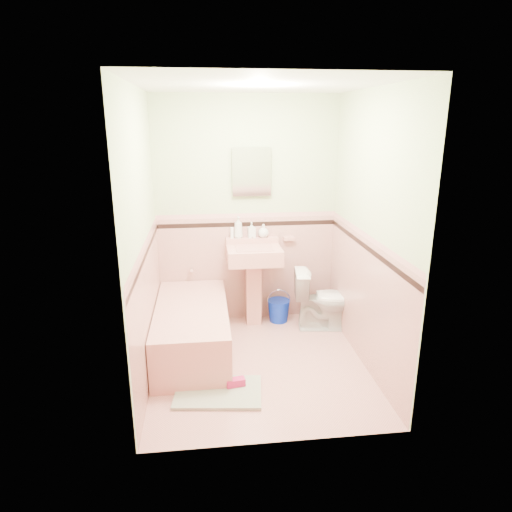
{
  "coord_description": "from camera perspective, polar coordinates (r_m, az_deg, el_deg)",
  "views": [
    {
      "loc": [
        -0.48,
        -3.77,
        2.22
      ],
      "look_at": [
        0.0,
        0.25,
        1.0
      ],
      "focal_mm": 31.5,
      "sensor_mm": 36.0,
      "label": 1
    }
  ],
  "objects": [
    {
      "name": "ceiling",
      "position": [
        3.81,
        0.48,
        20.97
      ],
      "size": [
        2.2,
        2.2,
        0.0
      ],
      "primitive_type": "plane",
      "rotation": [
        3.14,
        0.0,
        0.0
      ],
      "color": "white",
      "rests_on": "ground"
    },
    {
      "name": "wall_back",
      "position": [
        4.99,
        -1.16,
        5.55
      ],
      "size": [
        2.5,
        0.0,
        2.5
      ],
      "primitive_type": "plane",
      "rotation": [
        1.57,
        0.0,
        0.0
      ],
      "color": "#F5EDC8",
      "rests_on": "ground"
    },
    {
      "name": "wainscot_right",
      "position": [
        4.36,
        13.47,
        -5.54
      ],
      "size": [
        0.0,
        2.2,
        2.2
      ],
      "primitive_type": "plane",
      "rotation": [
        1.57,
        0.0,
        -1.57
      ],
      "color": "#D79990",
      "rests_on": "ground"
    },
    {
      "name": "tube",
      "position": [
        4.97,
        -3.07,
        2.96
      ],
      "size": [
        0.04,
        0.04,
        0.12
      ],
      "primitive_type": "cylinder",
      "rotation": [
        0.0,
        0.0,
        -0.18
      ],
      "color": "white",
      "rests_on": "sink"
    },
    {
      "name": "accent_left",
      "position": [
        3.96,
        -13.81,
        0.14
      ],
      "size": [
        0.0,
        2.2,
        2.2
      ],
      "primitive_type": "plane",
      "rotation": [
        1.57,
        0.0,
        1.57
      ],
      "color": "black",
      "rests_on": "ground"
    },
    {
      "name": "tub_faucet",
      "position": [
        5.08,
        -8.15,
        -1.65
      ],
      "size": [
        0.04,
        0.12,
        0.04
      ],
      "primitive_type": "cylinder",
      "rotation": [
        1.57,
        0.0,
        0.0
      ],
      "color": "silver",
      "rests_on": "wall_back"
    },
    {
      "name": "soap_bottle_mid",
      "position": [
        4.98,
        -0.57,
        3.34
      ],
      "size": [
        0.09,
        0.09,
        0.17
      ],
      "primitive_type": "imported",
      "rotation": [
        0.0,
        0.0,
        0.1
      ],
      "color": "#B2B2B2",
      "rests_on": "sink"
    },
    {
      "name": "toilet",
      "position": [
        5.02,
        8.68,
        -5.46
      ],
      "size": [
        0.7,
        0.46,
        0.67
      ],
      "primitive_type": "imported",
      "rotation": [
        0.0,
        0.0,
        1.45
      ],
      "color": "white",
      "rests_on": "floor"
    },
    {
      "name": "sink_faucet",
      "position": [
        4.97,
        -0.45,
        1.95
      ],
      "size": [
        0.02,
        0.02,
        0.1
      ],
      "primitive_type": "cylinder",
      "color": "silver",
      "rests_on": "sink"
    },
    {
      "name": "floor",
      "position": [
        4.4,
        0.4,
        -13.51
      ],
      "size": [
        2.2,
        2.2,
        0.0
      ],
      "primitive_type": "plane",
      "color": "#D5948B",
      "rests_on": "ground"
    },
    {
      "name": "soap_dish",
      "position": [
        5.09,
        4.18,
        2.26
      ],
      "size": [
        0.12,
        0.07,
        0.04
      ],
      "primitive_type": "cube",
      "color": "tan",
      "rests_on": "wall_back"
    },
    {
      "name": "accent_right",
      "position": [
        4.19,
        13.87,
        1.05
      ],
      "size": [
        0.0,
        2.2,
        2.2
      ],
      "primitive_type": "plane",
      "rotation": [
        1.57,
        0.0,
        -1.57
      ],
      "color": "black",
      "rests_on": "ground"
    },
    {
      "name": "bathtub",
      "position": [
        4.56,
        -8.1,
        -9.34
      ],
      "size": [
        0.7,
        1.5,
        0.45
      ],
      "primitive_type": "cube",
      "color": "tan",
      "rests_on": "floor"
    },
    {
      "name": "wall_left",
      "position": [
        3.93,
        -14.2,
        1.95
      ],
      "size": [
        0.0,
        2.5,
        2.5
      ],
      "primitive_type": "plane",
      "rotation": [
        1.57,
        0.0,
        1.57
      ],
      "color": "#F5EDC8",
      "rests_on": "ground"
    },
    {
      "name": "cap_left",
      "position": [
        3.94,
        -13.91,
        1.54
      ],
      "size": [
        0.0,
        2.2,
        2.2
      ],
      "primitive_type": "plane",
      "rotation": [
        1.57,
        0.0,
        1.57
      ],
      "color": "#D59491",
      "rests_on": "ground"
    },
    {
      "name": "accent_back",
      "position": [
        5.0,
        -1.13,
        4.05
      ],
      "size": [
        2.0,
        0.0,
        2.0
      ],
      "primitive_type": "plane",
      "rotation": [
        1.57,
        0.0,
        0.0
      ],
      "color": "black",
      "rests_on": "ground"
    },
    {
      "name": "wainscot_back",
      "position": [
        5.15,
        -1.1,
        -1.59
      ],
      "size": [
        2.0,
        0.0,
        2.0
      ],
      "primitive_type": "plane",
      "rotation": [
        1.57,
        0.0,
        0.0
      ],
      "color": "#D79990",
      "rests_on": "ground"
    },
    {
      "name": "bath_mat",
      "position": [
        3.99,
        -4.8,
        -16.84
      ],
      "size": [
        0.78,
        0.57,
        0.03
      ],
      "primitive_type": "cube",
      "rotation": [
        0.0,
        0.0,
        -0.12
      ],
      "color": "gray",
      "rests_on": "floor"
    },
    {
      "name": "shoe",
      "position": [
        4.02,
        -2.62,
        -15.71
      ],
      "size": [
        0.17,
        0.1,
        0.07
      ],
      "primitive_type": "cube",
      "rotation": [
        0.0,
        0.0,
        0.16
      ],
      "color": "#BF1E59",
      "rests_on": "bath_mat"
    },
    {
      "name": "cap_front",
      "position": [
        2.91,
        3.11,
        -3.37
      ],
      "size": [
        2.0,
        0.0,
        2.0
      ],
      "primitive_type": "plane",
      "rotation": [
        -1.57,
        0.0,
        0.0
      ],
      "color": "#D59491",
      "rests_on": "ground"
    },
    {
      "name": "soap_bottle_right",
      "position": [
        5.0,
        0.94,
        3.23
      ],
      "size": [
        0.14,
        0.14,
        0.15
      ],
      "primitive_type": "imported",
      "rotation": [
        0.0,
        0.0,
        0.26
      ],
      "color": "#B2B2B2",
      "rests_on": "sink"
    },
    {
      "name": "sink",
      "position": [
        4.99,
        -0.26,
        -3.94
      ],
      "size": [
        0.58,
        0.48,
        0.92
      ],
      "primitive_type": null,
      "color": "tan",
      "rests_on": "floor"
    },
    {
      "name": "soap_bottle_left",
      "position": [
        4.96,
        -2.26,
        3.66
      ],
      "size": [
        0.11,
        0.11,
        0.24
      ],
      "primitive_type": "imported",
      "rotation": [
        0.0,
        0.0,
        0.23
      ],
      "color": "#B2B2B2",
      "rests_on": "sink"
    },
    {
      "name": "cap_back",
      "position": [
        4.98,
        -1.14,
        5.17
      ],
      "size": [
        2.0,
        0.0,
        2.0
      ],
      "primitive_type": "plane",
      "rotation": [
        1.57,
        0.0,
        0.0
      ],
      "color": "#D59491",
      "rests_on": "ground"
    },
    {
      "name": "wall_front",
      "position": [
        2.88,
        3.18,
        -2.93
      ],
      "size": [
        2.5,
        0.0,
        2.5
      ],
      "primitive_type": "plane",
      "rotation": [
        -1.57,
        0.0,
        0.0
      ],
      "color": "#F5EDC8",
      "rests_on": "ground"
    },
    {
      "name": "wainscot_front",
      "position": [
        3.17,
        2.95,
        -13.98
      ],
      "size": [
        2.0,
        0.0,
        2.0
      ],
      "primitive_type": "plane",
      "rotation": [
        -1.57,
        0.0,
        0.0
      ],
      "color": "#D79990",
      "rests_on": "ground"
    },
    {
      "name": "accent_front",
      "position": [
        2.95,
        3.08,
        -5.19
      ],
      "size": [
        2.0,
        0.0,
        2.0
      ],
      "primitive_type": "plane",
      "rotation": [
        -1.57,
        0.0,
        0.0
      ],
      "color": "black",
      "rests_on": "ground"
    },
    {
      "name": "wainscot_left",
      "position": [
        4.14,
        -13.39,
        -6.78
      ],
      "size": [
        0.0,
        2.2,
        2.2
      ],
      "primitive_type": "plane",
      "rotation": [
        1.57,
        0.0,
        1.57
      ],
      "color": "#D79990",
      "rests_on": "ground"
    },
    {
      "name": "wall_right",
      "position": [
        4.17,
        14.22,
        2.78
      ],
      "size": [
        0.0,
        2.5,
        2.5
      ],
      "primitive_type": "plane",
      "rotation": [
        1.57,
        0.0,
        -1.57
      ],
      "color": "#F5EDC8",
      "rests_on": "ground"
    },
    {
      "name": "cap_right",
      "position": [
        4.17,
        13.96,
        2.37
      ],
      "size": [
        0.0,
        2.2,
        2.2
      ],
      "primitive_type": "plane",
      "rotation": [
        1.57,
        0.0,
        -1.57
      ],
      "color": "#D59491",
      "rests_on": "ground"
    },
    {
      "name": "medicine_cabinet",
      "position": [
        4.9,
        -0.56,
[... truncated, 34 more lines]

